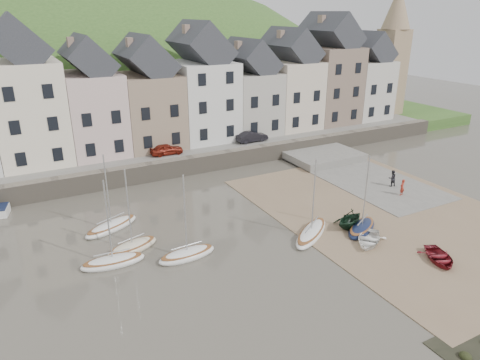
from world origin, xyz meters
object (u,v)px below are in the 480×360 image
rowboat_green (350,219)px  rowboat_white (369,239)px  sailboat_0 (111,226)px  rowboat_red (439,257)px  person_red (402,187)px  person_dark (392,178)px  car_right (252,137)px  car_left (167,149)px

rowboat_green → rowboat_white: bearing=-25.5°
sailboat_0 → rowboat_red: (18.47, -15.27, 0.12)m
person_red → person_dark: (0.85, 2.03, 0.04)m
sailboat_0 → person_dark: size_ratio=3.93×
rowboat_red → person_red: (6.48, 9.34, 0.50)m
person_dark → car_right: 16.75m
rowboat_green → car_right: car_right is taller
person_red → car_left: size_ratio=0.44×
rowboat_green → rowboat_red: 6.99m
person_dark → sailboat_0: bearing=2.6°
rowboat_white → car_left: bearing=160.9°
car_left → car_right: size_ratio=0.91×
person_red → car_left: 23.85m
sailboat_0 → car_left: bearing=53.0°
rowboat_red → car_left: car_left is taller
rowboat_white → person_dark: size_ratio=2.02×
rowboat_white → person_red: person_red is taller
rowboat_green → sailboat_0: bearing=-133.5°
car_left → person_dark: bearing=-129.9°
person_dark → rowboat_green: bearing=37.8°
sailboat_0 → car_left: 14.31m
rowboat_red → person_dark: 13.54m
sailboat_0 → rowboat_green: sailboat_0 is taller
rowboat_green → person_dark: 10.49m
car_left → person_red: bearing=-135.0°
sailboat_0 → car_right: sailboat_0 is taller
person_red → person_dark: person_dark is taller
rowboat_green → person_red: (8.53, 2.67, 0.05)m
rowboat_green → car_right: 20.13m
person_red → person_dark: 2.20m
rowboat_white → sailboat_0: bearing=-162.4°
rowboat_red → car_right: (0.47, 26.59, 1.85)m
person_red → car_right: 18.32m
rowboat_white → person_dark: (9.82, 7.29, 0.53)m
person_red → car_right: bearing=-88.4°
sailboat_0 → person_dark: 26.11m
sailboat_0 → rowboat_green: bearing=-27.6°
rowboat_red → person_red: bearing=80.6°
sailboat_0 → person_dark: bearing=-8.6°
rowboat_white → person_dark: person_dark is taller
rowboat_green → car_left: (-7.89, 19.92, 1.36)m
rowboat_green → person_dark: bearing=100.8°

